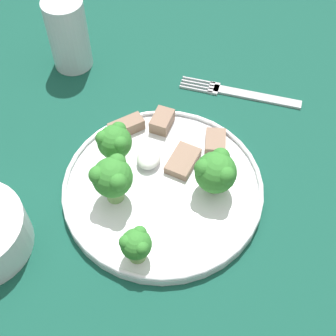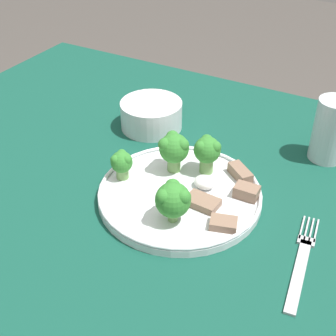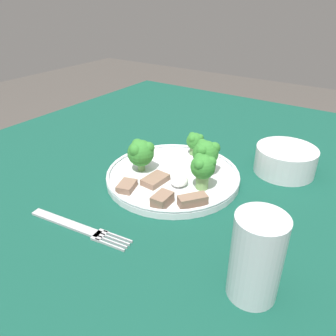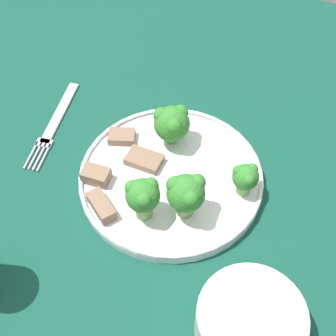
{
  "view_description": "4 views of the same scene",
  "coord_description": "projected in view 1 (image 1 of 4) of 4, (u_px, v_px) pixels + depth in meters",
  "views": [
    {
      "loc": [
        -0.25,
        -0.09,
        1.29
      ],
      "look_at": [
        0.06,
        0.04,
        0.82
      ],
      "focal_mm": 50.0,
      "sensor_mm": 36.0,
      "label": 1
    },
    {
      "loc": [
        0.31,
        -0.47,
        1.25
      ],
      "look_at": [
        0.03,
        0.04,
        0.83
      ],
      "focal_mm": 50.0,
      "sensor_mm": 36.0,
      "label": 2
    },
    {
      "loc": [
        0.51,
        0.34,
        1.1
      ],
      "look_at": [
        0.07,
        0.04,
        0.82
      ],
      "focal_mm": 35.0,
      "sensor_mm": 36.0,
      "label": 3
    },
    {
      "loc": [
        -0.08,
        0.4,
        1.31
      ],
      "look_at": [
        0.04,
        0.06,
        0.83
      ],
      "focal_mm": 50.0,
      "sensor_mm": 36.0,
      "label": 4
    }
  ],
  "objects": [
    {
      "name": "meat_slice_edge_slice",
      "position": [
        162.0,
        121.0,
        0.65
      ],
      "size": [
        0.04,
        0.03,
        0.02
      ],
      "color": "#846651",
      "rests_on": "dinner_plate"
    },
    {
      "name": "meat_slice_middle_slice",
      "position": [
        216.0,
        142.0,
        0.63
      ],
      "size": [
        0.04,
        0.04,
        0.01
      ],
      "color": "#846651",
      "rests_on": "dinner_plate"
    },
    {
      "name": "broccoli_floret_front_left",
      "position": [
        112.0,
        177.0,
        0.55
      ],
      "size": [
        0.05,
        0.05,
        0.07
      ],
      "color": "#709E56",
      "rests_on": "dinner_plate"
    },
    {
      "name": "table",
      "position": [
        176.0,
        269.0,
        0.66
      ],
      "size": [
        1.1,
        0.96,
        0.78
      ],
      "color": "#114738",
      "rests_on": "ground_plane"
    },
    {
      "name": "broccoli_floret_center_left",
      "position": [
        216.0,
        172.0,
        0.56
      ],
      "size": [
        0.05,
        0.05,
        0.06
      ],
      "color": "#709E56",
      "rests_on": "dinner_plate"
    },
    {
      "name": "fork",
      "position": [
        241.0,
        94.0,
        0.71
      ],
      "size": [
        0.04,
        0.18,
        0.0
      ],
      "color": "#B2B2B7",
      "rests_on": "table"
    },
    {
      "name": "dinner_plate",
      "position": [
        163.0,
        188.0,
        0.6
      ],
      "size": [
        0.26,
        0.26,
        0.02
      ],
      "color": "white",
      "rests_on": "table"
    },
    {
      "name": "drinking_glass",
      "position": [
        69.0,
        38.0,
        0.71
      ],
      "size": [
        0.06,
        0.06,
        0.11
      ],
      "color": "silver",
      "rests_on": "table"
    },
    {
      "name": "meat_slice_rear_slice",
      "position": [
        126.0,
        126.0,
        0.64
      ],
      "size": [
        0.05,
        0.05,
        0.02
      ],
      "color": "#846651",
      "rests_on": "dinner_plate"
    },
    {
      "name": "broccoli_floret_back_left",
      "position": [
        136.0,
        245.0,
        0.51
      ],
      "size": [
        0.04,
        0.04,
        0.05
      ],
      "color": "#709E56",
      "rests_on": "dinner_plate"
    },
    {
      "name": "sauce_dollop",
      "position": [
        149.0,
        159.0,
        0.61
      ],
      "size": [
        0.03,
        0.03,
        0.02
      ],
      "color": "white",
      "rests_on": "dinner_plate"
    },
    {
      "name": "broccoli_floret_near_rim_left",
      "position": [
        115.0,
        143.0,
        0.58
      ],
      "size": [
        0.04,
        0.04,
        0.07
      ],
      "color": "#709E56",
      "rests_on": "dinner_plate"
    },
    {
      "name": "meat_slice_front_slice",
      "position": [
        183.0,
        161.0,
        0.61
      ],
      "size": [
        0.05,
        0.04,
        0.01
      ],
      "color": "#846651",
      "rests_on": "dinner_plate"
    }
  ]
}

